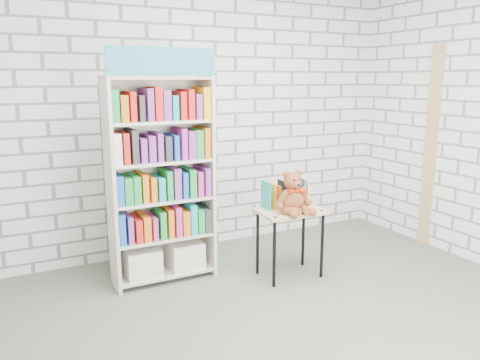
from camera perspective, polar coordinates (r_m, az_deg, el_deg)
name	(u,v)px	position (r m, az deg, el deg)	size (l,w,h in m)	color
ground	(304,333)	(3.50, 7.75, -18.01)	(4.50, 4.50, 0.00)	#4F594B
room_shell	(312,74)	(3.03, 8.74, 12.61)	(4.52, 4.02, 2.81)	silver
bookshelf	(161,179)	(4.09, -9.65, 0.14)	(0.89, 0.35, 2.00)	beige
display_table	(290,219)	(4.20, 6.13, -4.75)	(0.59, 0.42, 0.62)	tan
table_books	(285,194)	(4.22, 5.54, -1.73)	(0.41, 0.19, 0.24)	teal
teddy_bear	(294,196)	(4.05, 6.55, -1.96)	(0.35, 0.32, 0.37)	brown
door_trim	(431,148)	(5.30, 22.23, 3.65)	(0.05, 0.12, 2.10)	tan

